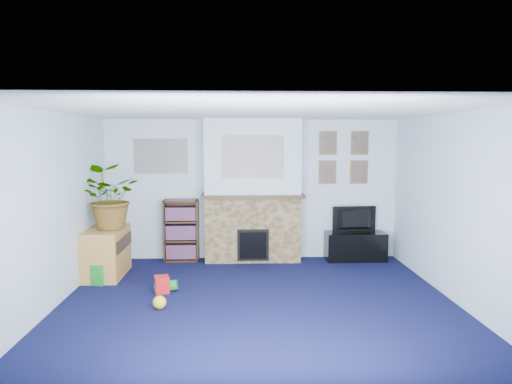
{
  "coord_description": "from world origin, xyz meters",
  "views": [
    {
      "loc": [
        -0.24,
        -5.57,
        2.05
      ],
      "look_at": [
        0.01,
        0.9,
        1.31
      ],
      "focal_mm": 32.0,
      "sensor_mm": 36.0,
      "label": 1
    }
  ],
  "objects_px": {
    "bookshelf": "(182,232)",
    "sideboard": "(106,253)",
    "tv_stand": "(355,247)",
    "television": "(356,219)"
  },
  "relations": [
    {
      "from": "tv_stand",
      "to": "bookshelf",
      "type": "distance_m",
      "value": 2.99
    },
    {
      "from": "television",
      "to": "bookshelf",
      "type": "relative_size",
      "value": 0.73
    },
    {
      "from": "bookshelf",
      "to": "sideboard",
      "type": "distance_m",
      "value": 1.35
    },
    {
      "from": "television",
      "to": "sideboard",
      "type": "height_order",
      "value": "television"
    },
    {
      "from": "bookshelf",
      "to": "television",
      "type": "bearing_deg",
      "value": -1.09
    },
    {
      "from": "bookshelf",
      "to": "sideboard",
      "type": "height_order",
      "value": "bookshelf"
    },
    {
      "from": "tv_stand",
      "to": "television",
      "type": "distance_m",
      "value": 0.48
    },
    {
      "from": "tv_stand",
      "to": "bookshelf",
      "type": "bearing_deg",
      "value": 178.53
    },
    {
      "from": "tv_stand",
      "to": "bookshelf",
      "type": "relative_size",
      "value": 0.97
    },
    {
      "from": "television",
      "to": "bookshelf",
      "type": "height_order",
      "value": "bookshelf"
    }
  ]
}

